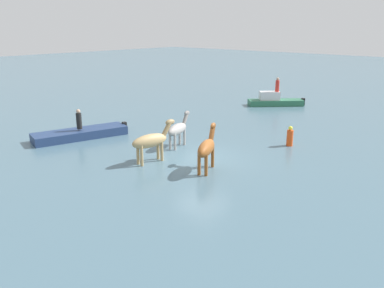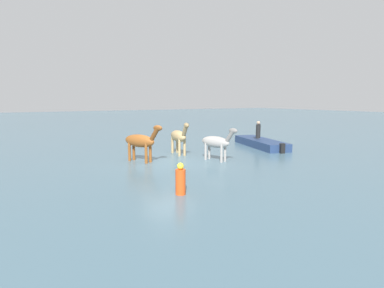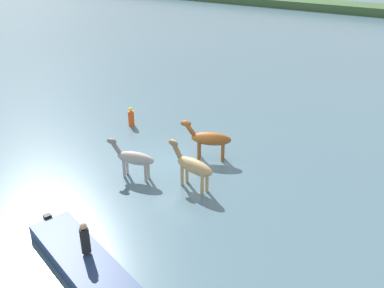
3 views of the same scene
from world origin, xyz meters
name	(u,v)px [view 3 (image 3 of 3)]	position (x,y,z in m)	size (l,w,h in m)	color
ground_plane	(181,162)	(0.00, 0.00, 0.00)	(153.80, 153.80, 0.00)	#476675
horse_gray_outer	(193,166)	(1.88, -1.68, 1.11)	(2.60, 0.85, 2.01)	tan
horse_pinto_flank	(209,139)	(0.97, 1.11, 1.11)	(2.52, 1.47, 2.02)	brown
horse_dark_mare	(134,158)	(-0.88, -2.50, 1.02)	(2.39, 1.02, 1.85)	#9E9993
boat_motor_center	(82,263)	(1.73, -8.14, 0.18)	(5.80, 2.99, 0.77)	navy
person_helmsman_aft	(85,239)	(1.87, -8.00, 1.17)	(0.32, 0.32, 1.19)	black
buoy_channel_marker	(131,117)	(-5.22, 2.08, 0.51)	(0.36, 0.36, 1.14)	#E54C19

